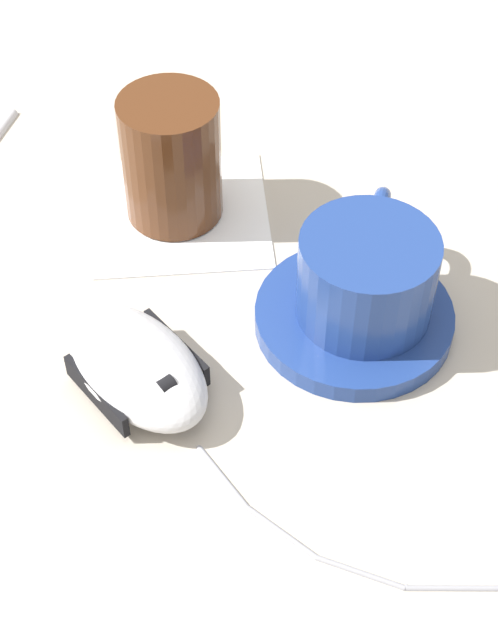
% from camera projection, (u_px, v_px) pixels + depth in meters
% --- Properties ---
extents(ground_plane, '(3.00, 3.00, 0.00)m').
position_uv_depth(ground_plane, '(144.00, 234.00, 0.65)').
color(ground_plane, '#B2A899').
extents(saucer, '(0.12, 0.12, 0.01)m').
position_uv_depth(saucer, '(354.00, 318.00, 0.59)').
color(saucer, navy).
rests_on(saucer, ground).
extents(coffee_cup, '(0.09, 0.09, 0.06)m').
position_uv_depth(coffee_cup, '(367.00, 274.00, 0.57)').
color(coffee_cup, navy).
rests_on(coffee_cup, saucer).
extents(computer_mouse, '(0.11, 0.08, 0.03)m').
position_uv_depth(computer_mouse, '(137.00, 366.00, 0.55)').
color(computer_mouse, silver).
rests_on(computer_mouse, ground).
extents(mouse_cable, '(0.21, 0.16, 0.00)m').
position_uv_depth(mouse_cable, '(413.00, 559.00, 0.49)').
color(mouse_cable, gray).
rests_on(mouse_cable, ground).
extents(napkin_under_glass, '(0.16, 0.16, 0.00)m').
position_uv_depth(napkin_under_glass, '(181.00, 213.00, 0.67)').
color(napkin_under_glass, white).
rests_on(napkin_under_glass, ground).
extents(drinking_glass, '(0.07, 0.07, 0.09)m').
position_uv_depth(drinking_glass, '(171.00, 159.00, 0.63)').
color(drinking_glass, '#4C2814').
rests_on(drinking_glass, napkin_under_glass).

